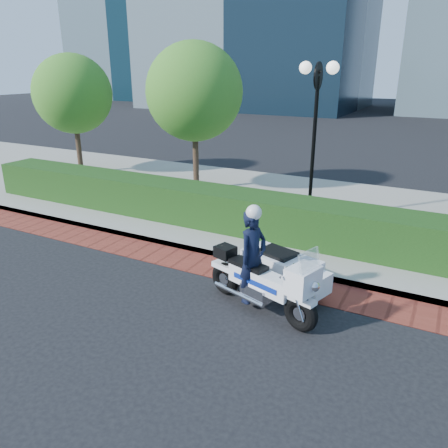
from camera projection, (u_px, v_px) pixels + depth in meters
The scene contains 8 objects.
ground at pixel (176, 296), 8.52m from camera, with size 120.00×120.00×0.00m, color black.
brick_strip at pixel (214, 267), 9.76m from camera, with size 60.00×1.00×0.01m, color maroon.
sidewalk at pixel (285, 209), 13.48m from camera, with size 60.00×8.00×0.15m, color gray.
hedge_main at pixel (253, 213), 11.29m from camera, with size 18.00×1.20×1.00m, color black.
lamppost at pixel (315, 118), 11.39m from camera, with size 1.02×0.70×4.21m.
tree_a at pixel (73, 94), 16.79m from camera, with size 3.00×3.00×4.58m.
tree_b at pixel (194, 92), 14.29m from camera, with size 3.20×3.20×4.89m.
police_motorcycle at pixel (269, 269), 8.10m from camera, with size 2.40×2.10×1.99m.
Camera 1 is at (4.35, -6.21, 4.23)m, focal length 35.00 mm.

